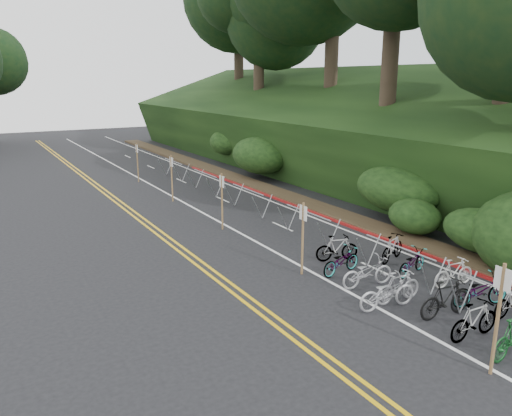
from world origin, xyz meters
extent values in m
plane|color=black|center=(0.00, 0.00, 0.00)|extent=(120.00, 120.00, 0.00)
cube|color=gold|center=(-2.15, 10.00, 0.00)|extent=(0.12, 80.00, 0.01)
cube|color=gold|center=(-1.85, 10.00, 0.00)|extent=(0.12, 80.00, 0.01)
cube|color=silver|center=(1.00, 10.00, 0.00)|extent=(0.12, 80.00, 0.01)
cube|color=silver|center=(5.20, 10.00, 0.00)|extent=(0.12, 80.00, 0.01)
cube|color=silver|center=(3.10, 4.00, 0.00)|extent=(0.10, 1.60, 0.01)
cube|color=silver|center=(3.10, 10.00, 0.00)|extent=(0.10, 1.60, 0.01)
cube|color=silver|center=(3.10, 16.00, 0.00)|extent=(0.10, 1.60, 0.01)
cube|color=silver|center=(3.10, 22.00, 0.00)|extent=(0.10, 1.60, 0.01)
cube|color=silver|center=(3.10, 28.00, 0.00)|extent=(0.10, 1.60, 0.01)
cube|color=silver|center=(3.10, 34.00, 0.00)|extent=(0.10, 1.60, 0.01)
cube|color=maroon|center=(5.70, 12.00, 0.05)|extent=(0.25, 28.00, 0.10)
cube|color=black|center=(13.50, 22.00, 2.80)|extent=(12.32, 44.00, 9.11)
cube|color=#382819|center=(6.40, 22.00, 0.08)|extent=(1.40, 44.00, 0.16)
ellipsoid|color=#284C19|center=(7.20, 3.00, 1.04)|extent=(2.00, 2.80, 1.60)
ellipsoid|color=#284C19|center=(8.00, 8.00, 1.55)|extent=(2.60, 3.64, 2.08)
ellipsoid|color=#284C19|center=(9.20, 14.00, 1.99)|extent=(2.20, 3.08, 1.76)
ellipsoid|color=#284C19|center=(7.80, 20.00, 1.56)|extent=(3.00, 4.20, 2.40)
ellipsoid|color=#284C19|center=(8.50, 26.00, 1.73)|extent=(2.40, 3.36, 1.92)
ellipsoid|color=#284C19|center=(9.80, 30.00, 2.41)|extent=(2.80, 3.92, 2.24)
ellipsoid|color=#284C19|center=(7.00, 6.00, 0.90)|extent=(1.80, 2.52, 1.44)
ellipsoid|color=#284C19|center=(10.00, 18.00, 2.60)|extent=(3.20, 4.48, 2.56)
cylinder|color=#2D2319|center=(12.00, 6.00, 6.53)|extent=(0.90, 0.90, 7.46)
cylinder|color=#2D2319|center=(11.00, 12.00, 6.00)|extent=(0.87, 0.87, 6.99)
cylinder|color=#2D2319|center=(13.50, 20.00, 7.16)|extent=(0.92, 0.92, 7.93)
cylinder|color=#2D2319|center=(12.50, 28.00, 6.06)|extent=(0.85, 0.85, 6.53)
ellipsoid|color=black|center=(12.50, 28.00, 11.94)|extent=(8.70, 8.70, 8.27)
cylinder|color=#2D2319|center=(15.00, 36.00, 7.23)|extent=(0.90, 0.90, 7.46)
cylinder|color=gray|center=(2.71, -1.03, 1.20)|extent=(0.05, 2.89, 0.05)
cylinder|color=gray|center=(2.43, 0.32, 0.60)|extent=(0.60, 0.04, 1.18)
cylinder|color=gray|center=(2.99, 0.32, 0.60)|extent=(0.60, 0.04, 1.18)
cylinder|color=gray|center=(3.00, 3.00, 1.15)|extent=(0.05, 3.00, 0.05)
cylinder|color=gray|center=(2.72, 1.60, 0.57)|extent=(0.58, 0.04, 1.13)
cylinder|color=gray|center=(3.28, 1.60, 0.57)|extent=(0.58, 0.04, 1.13)
cylinder|color=gray|center=(2.72, 4.40, 0.57)|extent=(0.58, 0.04, 1.13)
cylinder|color=gray|center=(3.28, 4.40, 0.57)|extent=(0.58, 0.04, 1.13)
cylinder|color=gray|center=(3.00, 8.00, 1.15)|extent=(0.05, 3.00, 0.05)
cylinder|color=gray|center=(2.72, 6.60, 0.57)|extent=(0.58, 0.04, 1.13)
cylinder|color=gray|center=(3.28, 6.60, 0.57)|extent=(0.58, 0.04, 1.13)
cylinder|color=gray|center=(2.72, 9.40, 0.57)|extent=(0.58, 0.04, 1.13)
cylinder|color=gray|center=(3.28, 9.40, 0.57)|extent=(0.58, 0.04, 1.13)
cylinder|color=gray|center=(3.00, 13.00, 1.15)|extent=(0.05, 3.00, 0.05)
cylinder|color=gray|center=(2.72, 11.60, 0.57)|extent=(0.58, 0.04, 1.13)
cylinder|color=gray|center=(3.28, 11.60, 0.57)|extent=(0.58, 0.04, 1.13)
cylinder|color=gray|center=(2.72, 14.40, 0.57)|extent=(0.58, 0.04, 1.13)
cylinder|color=gray|center=(3.28, 14.40, 0.57)|extent=(0.58, 0.04, 1.13)
cylinder|color=gray|center=(3.00, 18.00, 1.15)|extent=(0.05, 3.00, 0.05)
cylinder|color=gray|center=(2.72, 16.60, 0.57)|extent=(0.58, 0.04, 1.13)
cylinder|color=gray|center=(3.28, 16.60, 0.57)|extent=(0.58, 0.04, 1.13)
cylinder|color=gray|center=(2.72, 19.40, 0.57)|extent=(0.58, 0.04, 1.13)
cylinder|color=gray|center=(3.28, 19.40, 0.57)|extent=(0.58, 0.04, 1.13)
cylinder|color=gray|center=(3.00, 23.00, 1.15)|extent=(0.05, 3.00, 0.05)
cylinder|color=gray|center=(2.72, 21.60, 0.57)|extent=(0.58, 0.04, 1.13)
cylinder|color=gray|center=(3.28, 21.60, 0.57)|extent=(0.58, 0.04, 1.13)
cylinder|color=gray|center=(2.72, 24.40, 0.57)|extent=(0.58, 0.04, 1.13)
cylinder|color=gray|center=(3.28, 24.40, 0.57)|extent=(0.58, 0.04, 1.13)
cylinder|color=brown|center=(0.84, -1.97, 1.32)|extent=(0.08, 0.08, 2.64)
cube|color=silver|center=(0.84, -1.97, 2.29)|extent=(0.02, 0.40, 0.50)
cylinder|color=brown|center=(0.60, 5.00, 1.25)|extent=(0.08, 0.08, 2.50)
cube|color=silver|center=(0.60, 5.00, 2.15)|extent=(0.02, 0.40, 0.50)
cylinder|color=brown|center=(0.60, 11.00, 1.25)|extent=(0.08, 0.08, 2.50)
cube|color=silver|center=(0.60, 11.00, 2.15)|extent=(0.02, 0.40, 0.50)
cylinder|color=brown|center=(0.60, 17.00, 1.25)|extent=(0.08, 0.08, 2.50)
cube|color=silver|center=(0.60, 17.00, 2.15)|extent=(0.02, 0.40, 0.50)
cylinder|color=brown|center=(0.60, 23.00, 1.25)|extent=(0.08, 0.08, 2.50)
cube|color=silver|center=(0.60, 23.00, 2.15)|extent=(0.02, 0.40, 0.50)
imported|color=#9E9EA3|center=(1.19, 1.64, 0.49)|extent=(0.87, 1.94, 0.99)
imported|color=slate|center=(1.85, -0.74, 0.51)|extent=(0.53, 1.70, 1.01)
imported|color=black|center=(2.21, 0.43, 0.55)|extent=(0.66, 1.86, 1.09)
imported|color=slate|center=(3.64, 0.40, 0.48)|extent=(1.10, 1.93, 0.96)
imported|color=#9E9EA3|center=(1.79, 1.78, 0.49)|extent=(0.55, 1.65, 0.98)
imported|color=beige|center=(4.15, 1.72, 0.47)|extent=(0.62, 1.61, 0.94)
imported|color=#9E9EA3|center=(1.79, 3.11, 0.49)|extent=(0.85, 1.91, 0.97)
imported|color=slate|center=(3.78, 3.11, 0.44)|extent=(0.99, 1.76, 0.87)
imported|color=slate|center=(1.77, 4.38, 0.45)|extent=(0.86, 1.78, 0.90)
imported|color=slate|center=(4.14, 4.37, 0.50)|extent=(1.02, 1.72, 1.00)
imported|color=slate|center=(2.44, 5.41, 0.49)|extent=(0.91, 1.68, 0.97)
camera|label=1|loc=(-8.72, -7.87, 6.44)|focal=35.00mm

